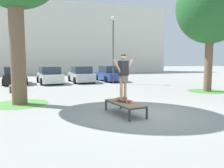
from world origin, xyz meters
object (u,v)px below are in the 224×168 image
object	(u,v)px
skateboard	(123,100)
tree_near_right	(211,8)
car_white	(50,76)
car_black	(15,76)
park_bench	(15,84)
skate_box	(125,104)
skater	(123,74)
car_blue	(109,74)
light_post	(113,40)
car_silver	(81,75)

from	to	relation	value
skateboard	tree_near_right	world-z (taller)	tree_near_right
tree_near_right	car_white	world-z (taller)	tree_near_right
car_black	park_bench	xyz separation A→B (m)	(0.42, -4.81, -0.24)
skate_box	skater	xyz separation A→B (m)	(-0.02, 0.12, 1.12)
car_white	skate_box	bearing A→B (deg)	-80.64
car_blue	tree_near_right	bearing A→B (deg)	-66.56
skate_box	tree_near_right	distance (m)	9.88
car_black	park_bench	distance (m)	4.84
car_black	car_white	size ratio (longest dim) A/B	0.99
park_bench	skateboard	bearing A→B (deg)	-61.29
skateboard	car_blue	distance (m)	13.45
light_post	skate_box	bearing A→B (deg)	-106.74
car_white	car_silver	world-z (taller)	same
light_post	car_black	bearing A→B (deg)	164.59
skate_box	park_bench	distance (m)	9.45
skater	skateboard	bearing A→B (deg)	-68.25
skater	car_white	size ratio (longest dim) A/B	0.39
park_bench	skate_box	bearing A→B (deg)	-61.55
tree_near_right	car_silver	size ratio (longest dim) A/B	1.80
car_black	car_white	world-z (taller)	same
car_white	light_post	xyz separation A→B (m)	(5.34, -1.70, 3.13)
car_blue	park_bench	distance (m)	9.42
tree_near_right	car_black	world-z (taller)	tree_near_right
car_silver	car_blue	distance (m)	2.86
skate_box	skateboard	bearing A→B (deg)	98.11
skater	light_post	distance (m)	11.47
car_black	light_post	bearing A→B (deg)	-15.41
car_blue	park_bench	size ratio (longest dim) A/B	1.80
skate_box	light_post	world-z (taller)	light_post
car_white	park_bench	xyz separation A→B (m)	(-2.43, -4.26, -0.24)
car_silver	park_bench	size ratio (longest dim) A/B	1.77
skate_box	skateboard	xyz separation A→B (m)	(-0.02, 0.12, 0.12)
car_silver	park_bench	world-z (taller)	car_silver
light_post	skater	bearing A→B (deg)	-107.01
tree_near_right	car_silver	xyz separation A→B (m)	(-6.74, 8.74, -4.68)
car_blue	car_black	bearing A→B (deg)	179.63
tree_near_right	car_white	size ratio (longest dim) A/B	1.77
skate_box	park_bench	size ratio (longest dim) A/B	0.82
car_black	car_blue	world-z (taller)	same
car_silver	skate_box	bearing A→B (deg)	-93.44
park_bench	car_silver	bearing A→B (deg)	40.55
car_black	light_post	size ratio (longest dim) A/B	0.74
car_black	skateboard	bearing A→B (deg)	-69.35
tree_near_right	car_white	xyz separation A→B (m)	(-9.59, 8.49, -4.68)
skater	car_blue	size ratio (longest dim) A/B	0.39
skateboard	car_white	xyz separation A→B (m)	(-2.05, 12.45, 0.15)
skate_box	skater	distance (m)	1.12
tree_near_right	car_silver	bearing A→B (deg)	127.66
skater	park_bench	distance (m)	9.40
skate_box	car_black	xyz separation A→B (m)	(-4.92, 13.13, 0.28)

